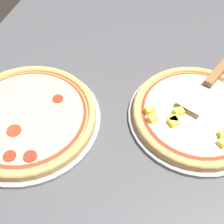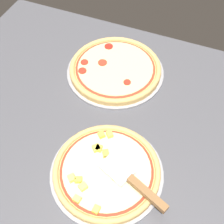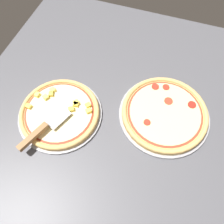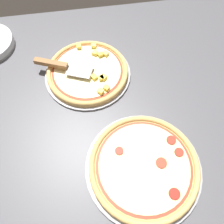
% 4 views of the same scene
% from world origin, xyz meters
% --- Properties ---
extents(ground_plane, '(1.52, 1.12, 0.04)m').
position_xyz_m(ground_plane, '(0.00, 0.00, -0.02)').
color(ground_plane, '#4C4C51').
extents(pizza_pan_front, '(0.35, 0.35, 0.01)m').
position_xyz_m(pizza_pan_front, '(0.00, -0.14, 0.01)').
color(pizza_pan_front, '#939399').
rests_on(pizza_pan_front, ground_plane).
extents(pizza_front, '(0.33, 0.33, 0.03)m').
position_xyz_m(pizza_front, '(0.00, -0.14, 0.02)').
color(pizza_front, '#DBAD60').
rests_on(pizza_front, pizza_pan_front).
extents(pizza_pan_back, '(0.38, 0.38, 0.01)m').
position_xyz_m(pizza_pan_back, '(-0.14, 0.27, 0.01)').
color(pizza_pan_back, '#939399').
rests_on(pizza_pan_back, ground_plane).
extents(pizza_back, '(0.35, 0.35, 0.03)m').
position_xyz_m(pizza_back, '(-0.14, 0.27, 0.02)').
color(pizza_back, '#DBAD60').
rests_on(pizza_back, pizza_pan_back).
extents(serving_spatula, '(0.23, 0.13, 0.02)m').
position_xyz_m(serving_spatula, '(0.12, -0.16, 0.05)').
color(serving_spatula, '#B7B7BC').
rests_on(serving_spatula, pizza_front).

